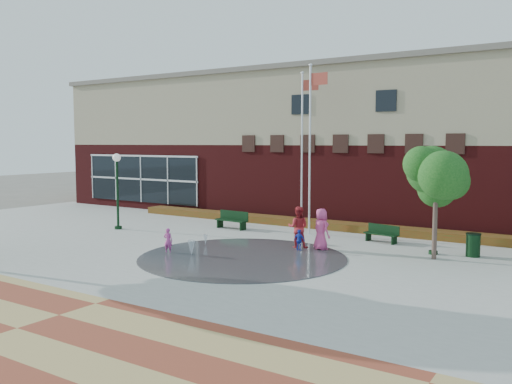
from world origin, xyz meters
The scene contains 20 objects.
ground centered at (0.00, 0.00, 0.00)m, with size 120.00×120.00×0.00m, color #666056.
plaza_concrete centered at (0.00, 4.00, 0.00)m, with size 46.00×18.00×0.01m, color #A8A8A0.
paver_band centered at (0.00, -7.00, 0.00)m, with size 46.00×6.00×0.01m, color brown.
splash_pad centered at (0.00, 3.00, 0.00)m, with size 8.40×8.40×0.01m, color #383A3D.
library_building centered at (0.00, 17.48, 4.64)m, with size 44.40×10.40×9.20m.
flower_bed centered at (0.00, 11.60, 0.00)m, with size 26.00×1.20×0.40m, color #9F200F.
flagpole_left centered at (-1.30, 10.55, 4.65)m, with size 0.98×0.16×8.35m.
flagpole_right centered at (-0.30, 9.52, 4.78)m, with size 1.05×0.17×8.55m.
lamp_left centered at (-9.71, 5.36, 2.53)m, with size 0.43×0.43×4.07m.
lamp_right centered at (6.30, 7.84, 2.40)m, with size 0.41×0.41×3.86m.
bench_left centered at (-4.63, 8.74, 0.31)m, with size 1.96×0.68×0.97m.
bench_mid centered at (3.55, 9.25, 0.27)m, with size 1.73×0.82×0.84m.
trash_can centered at (7.79, 8.23, 0.50)m, with size 0.59×0.59×0.98m.
tree_mid centered at (6.58, 6.89, 3.25)m, with size 2.65×2.65×4.46m.
water_jet_a centered at (-1.91, 2.10, 0.00)m, with size 0.32×0.32×0.63m, color white.
water_jet_b centered at (-2.87, 4.23, 0.00)m, with size 0.21×0.21×0.47m, color white.
child_splash centered at (-3.16, 2.07, 0.54)m, with size 0.39×0.26×1.07m, color #C54097.
adult_red centered at (0.92, 6.00, 0.93)m, with size 0.90×0.70×1.86m, color #B8282E.
adult_pink centered at (1.97, 6.15, 0.91)m, with size 0.89×0.58×1.82m, color #DD4588.
child_blue centered at (1.28, 5.45, 0.47)m, with size 0.55×0.23×0.94m, color #203BC0.
Camera 1 is at (12.16, -14.80, 4.64)m, focal length 38.00 mm.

